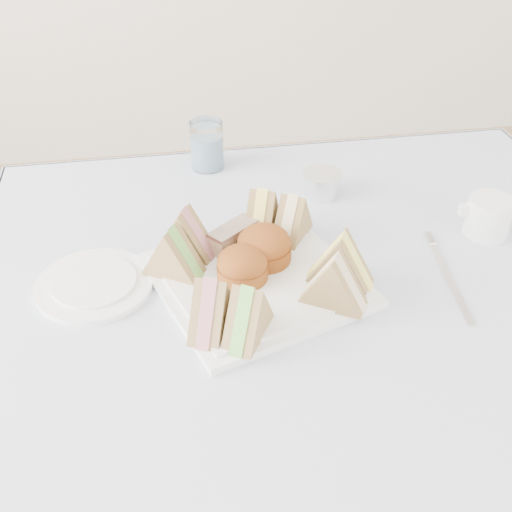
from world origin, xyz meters
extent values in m
cube|color=brown|center=(0.00, 0.00, 0.37)|extent=(0.90, 0.90, 0.74)
cube|color=silver|center=(0.00, 0.00, 0.74)|extent=(1.02, 1.02, 0.01)
cube|color=white|center=(-0.09, 0.08, 0.75)|extent=(0.35, 0.35, 0.01)
cylinder|color=#9C4A15|center=(-0.11, 0.08, 0.78)|extent=(0.09, 0.09, 0.05)
cylinder|color=#9C4A15|center=(-0.07, 0.11, 0.79)|extent=(0.12, 0.12, 0.05)
cube|color=tan|center=(-0.11, 0.16, 0.78)|extent=(0.08, 0.07, 0.04)
cylinder|color=white|center=(-0.33, 0.11, 0.75)|extent=(0.20, 0.20, 0.01)
cylinder|color=white|center=(-0.12, 0.45, 0.79)|extent=(0.08, 0.08, 0.09)
cylinder|color=silver|center=(0.06, 0.31, 0.77)|extent=(0.09, 0.09, 0.04)
cube|color=silver|center=(0.19, 0.03, 0.75)|extent=(0.03, 0.19, 0.00)
cylinder|color=white|center=(0.30, 0.15, 0.78)|extent=(0.08, 0.08, 0.06)
camera|label=1|loc=(-0.21, -0.65, 1.33)|focal=45.00mm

